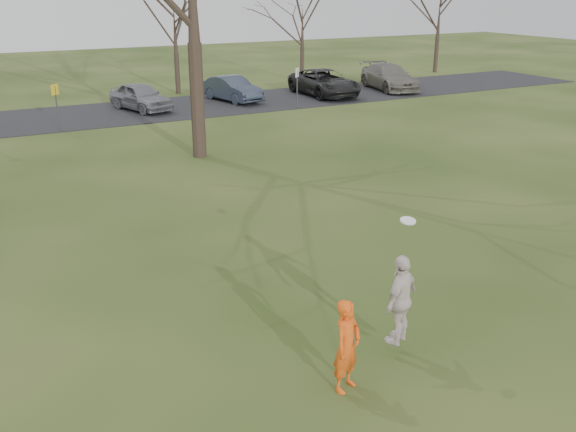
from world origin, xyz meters
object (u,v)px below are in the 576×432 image
at_px(player_defender, 347,346).
at_px(car_6, 324,83).
at_px(catching_play, 401,299).
at_px(car_5, 232,89).
at_px(car_7, 389,77).
at_px(car_4, 141,97).

xyz_separation_m(player_defender, car_6, (14.31, 24.70, -0.01)).
relative_size(player_defender, catching_play, 0.71).
bearing_deg(car_5, player_defender, -122.34).
bearing_deg(car_6, catching_play, -116.62).
height_order(car_5, car_7, car_7).
bearing_deg(car_7, player_defender, -117.35).
height_order(player_defender, car_4, player_defender).
xyz_separation_m(car_4, car_5, (5.22, 0.28, -0.02)).
bearing_deg(car_6, car_5, 173.82).
distance_m(car_5, car_7, 10.20).
height_order(car_7, catching_play, catching_play).
distance_m(player_defender, car_5, 26.92).
bearing_deg(player_defender, catching_play, -7.60).
bearing_deg(car_5, car_4, 169.85).
relative_size(car_4, car_6, 0.77).
height_order(car_5, car_6, car_6).
xyz_separation_m(player_defender, car_4, (3.60, 25.16, -0.06)).
height_order(player_defender, car_6, player_defender).
height_order(car_4, car_7, car_7).
bearing_deg(car_4, car_5, -13.74).
distance_m(car_5, car_6, 5.54).
height_order(player_defender, catching_play, catching_play).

